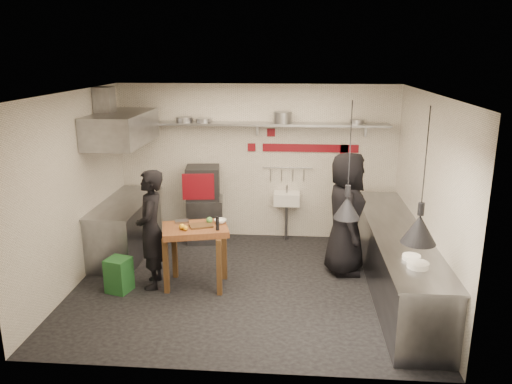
# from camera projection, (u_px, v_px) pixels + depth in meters

# --- Properties ---
(floor) EXTENTS (5.00, 5.00, 0.00)m
(floor) POSITION_uv_depth(u_px,v_px,m) (246.00, 285.00, 7.40)
(floor) COLOR black
(floor) RESTS_ON ground
(ceiling) EXTENTS (5.00, 5.00, 0.00)m
(ceiling) POSITION_uv_depth(u_px,v_px,m) (245.00, 93.00, 6.64)
(ceiling) COLOR beige
(ceiling) RESTS_ON floor
(wall_back) EXTENTS (5.00, 0.04, 2.80)m
(wall_back) POSITION_uv_depth(u_px,v_px,m) (257.00, 162.00, 9.03)
(wall_back) COLOR silver
(wall_back) RESTS_ON floor
(wall_front) EXTENTS (5.00, 0.04, 2.80)m
(wall_front) POSITION_uv_depth(u_px,v_px,m) (225.00, 251.00, 5.00)
(wall_front) COLOR silver
(wall_front) RESTS_ON floor
(wall_left) EXTENTS (0.04, 4.20, 2.80)m
(wall_left) POSITION_uv_depth(u_px,v_px,m) (74.00, 190.00, 7.21)
(wall_left) COLOR silver
(wall_left) RESTS_ON floor
(wall_right) EXTENTS (0.04, 4.20, 2.80)m
(wall_right) POSITION_uv_depth(u_px,v_px,m) (427.00, 198.00, 6.83)
(wall_right) COLOR silver
(wall_right) RESTS_ON floor
(red_band_horiz) EXTENTS (1.70, 0.02, 0.14)m
(red_band_horiz) POSITION_uv_depth(u_px,v_px,m) (310.00, 148.00, 8.87)
(red_band_horiz) COLOR maroon
(red_band_horiz) RESTS_ON wall_back
(red_band_vert) EXTENTS (0.14, 0.02, 1.10)m
(red_band_vert) POSITION_uv_depth(u_px,v_px,m) (343.00, 175.00, 8.95)
(red_band_vert) COLOR maroon
(red_band_vert) RESTS_ON wall_back
(red_tile_a) EXTENTS (0.14, 0.02, 0.14)m
(red_tile_a) POSITION_uv_depth(u_px,v_px,m) (271.00, 133.00, 8.85)
(red_tile_a) COLOR maroon
(red_tile_a) RESTS_ON wall_back
(red_tile_b) EXTENTS (0.14, 0.02, 0.14)m
(red_tile_b) POSITION_uv_depth(u_px,v_px,m) (252.00, 147.00, 8.95)
(red_tile_b) COLOR maroon
(red_tile_b) RESTS_ON wall_back
(back_shelf) EXTENTS (4.60, 0.34, 0.04)m
(back_shelf) POSITION_uv_depth(u_px,v_px,m) (256.00, 124.00, 8.67)
(back_shelf) COLOR slate
(back_shelf) RESTS_ON wall_back
(shelf_bracket_left) EXTENTS (0.04, 0.06, 0.24)m
(shelf_bracket_left) POSITION_uv_depth(u_px,v_px,m) (152.00, 127.00, 8.98)
(shelf_bracket_left) COLOR slate
(shelf_bracket_left) RESTS_ON wall_back
(shelf_bracket_mid) EXTENTS (0.04, 0.06, 0.24)m
(shelf_bracket_mid) POSITION_uv_depth(u_px,v_px,m) (257.00, 129.00, 8.84)
(shelf_bracket_mid) COLOR slate
(shelf_bracket_mid) RESTS_ON wall_back
(shelf_bracket_right) EXTENTS (0.04, 0.06, 0.24)m
(shelf_bracket_right) POSITION_uv_depth(u_px,v_px,m) (366.00, 130.00, 8.69)
(shelf_bracket_right) COLOR slate
(shelf_bracket_right) RESTS_ON wall_back
(pan_far_left) EXTENTS (0.32, 0.32, 0.09)m
(pan_far_left) POSITION_uv_depth(u_px,v_px,m) (185.00, 120.00, 8.75)
(pan_far_left) COLOR slate
(pan_far_left) RESTS_ON back_shelf
(pan_mid_left) EXTENTS (0.31, 0.31, 0.07)m
(pan_mid_left) POSITION_uv_depth(u_px,v_px,m) (204.00, 120.00, 8.72)
(pan_mid_left) COLOR slate
(pan_mid_left) RESTS_ON back_shelf
(stock_pot) EXTENTS (0.33, 0.33, 0.20)m
(stock_pot) POSITION_uv_depth(u_px,v_px,m) (283.00, 117.00, 8.60)
(stock_pot) COLOR slate
(stock_pot) RESTS_ON back_shelf
(pan_right) EXTENTS (0.29, 0.29, 0.08)m
(pan_right) POSITION_uv_depth(u_px,v_px,m) (357.00, 122.00, 8.52)
(pan_right) COLOR slate
(pan_right) RESTS_ON back_shelf
(oven_stand) EXTENTS (0.70, 0.65, 0.80)m
(oven_stand) POSITION_uv_depth(u_px,v_px,m) (205.00, 220.00, 9.04)
(oven_stand) COLOR slate
(oven_stand) RESTS_ON floor
(combi_oven) EXTENTS (0.64, 0.61, 0.58)m
(combi_oven) POSITION_uv_depth(u_px,v_px,m) (203.00, 183.00, 8.86)
(combi_oven) COLOR black
(combi_oven) RESTS_ON oven_stand
(oven_door) EXTENTS (0.55, 0.10, 0.46)m
(oven_door) POSITION_uv_depth(u_px,v_px,m) (198.00, 187.00, 8.60)
(oven_door) COLOR maroon
(oven_door) RESTS_ON combi_oven
(oven_glass) EXTENTS (0.38, 0.06, 0.34)m
(oven_glass) POSITION_uv_depth(u_px,v_px,m) (200.00, 187.00, 8.60)
(oven_glass) COLOR black
(oven_glass) RESTS_ON oven_door
(hand_sink) EXTENTS (0.46, 0.34, 0.22)m
(hand_sink) POSITION_uv_depth(u_px,v_px,m) (287.00, 199.00, 8.99)
(hand_sink) COLOR white
(hand_sink) RESTS_ON wall_back
(sink_tap) EXTENTS (0.03, 0.03, 0.14)m
(sink_tap) POSITION_uv_depth(u_px,v_px,m) (287.00, 189.00, 8.94)
(sink_tap) COLOR slate
(sink_tap) RESTS_ON hand_sink
(sink_drain) EXTENTS (0.06, 0.06, 0.66)m
(sink_drain) POSITION_uv_depth(u_px,v_px,m) (286.00, 222.00, 9.07)
(sink_drain) COLOR slate
(sink_drain) RESTS_ON floor
(utensil_rail) EXTENTS (0.90, 0.02, 0.02)m
(utensil_rail) POSITION_uv_depth(u_px,v_px,m) (287.00, 168.00, 8.98)
(utensil_rail) COLOR slate
(utensil_rail) RESTS_ON wall_back
(counter_right) EXTENTS (0.70, 3.80, 0.90)m
(counter_right) POSITION_uv_depth(u_px,v_px,m) (396.00, 261.00, 7.11)
(counter_right) COLOR slate
(counter_right) RESTS_ON floor
(counter_right_top) EXTENTS (0.76, 3.90, 0.03)m
(counter_right_top) POSITION_uv_depth(u_px,v_px,m) (398.00, 231.00, 6.99)
(counter_right_top) COLOR slate
(counter_right_top) RESTS_ON counter_right
(plate_stack) EXTENTS (0.30, 0.30, 0.07)m
(plate_stack) POSITION_uv_depth(u_px,v_px,m) (418.00, 265.00, 5.74)
(plate_stack) COLOR white
(plate_stack) RESTS_ON counter_right_top
(small_bowl_right) EXTENTS (0.22, 0.22, 0.05)m
(small_bowl_right) POSITION_uv_depth(u_px,v_px,m) (411.00, 257.00, 5.98)
(small_bowl_right) COLOR white
(small_bowl_right) RESTS_ON counter_right_top
(counter_left) EXTENTS (0.70, 1.90, 0.90)m
(counter_left) POSITION_uv_depth(u_px,v_px,m) (126.00, 228.00, 8.45)
(counter_left) COLOR slate
(counter_left) RESTS_ON floor
(counter_left_top) EXTENTS (0.76, 2.00, 0.03)m
(counter_left_top) POSITION_uv_depth(u_px,v_px,m) (124.00, 202.00, 8.32)
(counter_left_top) COLOR slate
(counter_left_top) RESTS_ON counter_left
(extractor_hood) EXTENTS (0.78, 1.60, 0.50)m
(extractor_hood) POSITION_uv_depth(u_px,v_px,m) (122.00, 128.00, 7.98)
(extractor_hood) COLOR slate
(extractor_hood) RESTS_ON ceiling
(hood_duct) EXTENTS (0.28, 0.28, 0.50)m
(hood_duct) POSITION_uv_depth(u_px,v_px,m) (104.00, 103.00, 7.89)
(hood_duct) COLOR slate
(hood_duct) RESTS_ON ceiling
(green_bin) EXTENTS (0.38, 0.38, 0.50)m
(green_bin) POSITION_uv_depth(u_px,v_px,m) (119.00, 275.00, 7.14)
(green_bin) COLOR #1F5926
(green_bin) RESTS_ON floor
(prep_table) EXTENTS (1.05, 0.85, 0.92)m
(prep_table) POSITION_uv_depth(u_px,v_px,m) (196.00, 256.00, 7.25)
(prep_table) COLOR brown
(prep_table) RESTS_ON floor
(cutting_board) EXTENTS (0.39, 0.33, 0.02)m
(cutting_board) POSITION_uv_depth(u_px,v_px,m) (201.00, 225.00, 7.14)
(cutting_board) COLOR #50341B
(cutting_board) RESTS_ON prep_table
(pepper_mill) EXTENTS (0.06, 0.06, 0.20)m
(pepper_mill) POSITION_uv_depth(u_px,v_px,m) (217.00, 223.00, 6.96)
(pepper_mill) COLOR black
(pepper_mill) RESTS_ON prep_table
(lemon_a) EXTENTS (0.11, 0.11, 0.08)m
(lemon_a) POSITION_uv_depth(u_px,v_px,m) (182.00, 227.00, 7.01)
(lemon_a) COLOR gold
(lemon_a) RESTS_ON prep_table
(lemon_b) EXTENTS (0.08, 0.08, 0.07)m
(lemon_b) POSITION_uv_depth(u_px,v_px,m) (185.00, 228.00, 6.96)
(lemon_b) COLOR gold
(lemon_b) RESTS_ON prep_table
(veg_ball) EXTENTS (0.13, 0.13, 0.10)m
(veg_ball) POSITION_uv_depth(u_px,v_px,m) (209.00, 220.00, 7.25)
(veg_ball) COLOR #4A8A3D
(veg_ball) RESTS_ON prep_table
(steel_tray) EXTENTS (0.23, 0.18, 0.03)m
(steel_tray) POSITION_uv_depth(u_px,v_px,m) (182.00, 221.00, 7.30)
(steel_tray) COLOR slate
(steel_tray) RESTS_ON prep_table
(bowl) EXTENTS (0.23, 0.23, 0.06)m
(bowl) POSITION_uv_depth(u_px,v_px,m) (220.00, 221.00, 7.27)
(bowl) COLOR white
(bowl) RESTS_ON prep_table
(heat_lamp_near) EXTENTS (0.39, 0.39, 1.41)m
(heat_lamp_near) POSITION_uv_depth(u_px,v_px,m) (349.00, 161.00, 5.85)
(heat_lamp_near) COLOR black
(heat_lamp_near) RESTS_ON ceiling
(heat_lamp_far) EXTENTS (0.39, 0.39, 1.50)m
(heat_lamp_far) POSITION_uv_depth(u_px,v_px,m) (424.00, 177.00, 5.29)
(heat_lamp_far) COLOR black
(heat_lamp_far) RESTS_ON ceiling
(chef_left) EXTENTS (0.50, 0.69, 1.75)m
(chef_left) POSITION_uv_depth(u_px,v_px,m) (151.00, 229.00, 7.15)
(chef_left) COLOR black
(chef_left) RESTS_ON floor
(chef_right) EXTENTS (0.61, 0.93, 1.90)m
(chef_right) POSITION_uv_depth(u_px,v_px,m) (346.00, 214.00, 7.60)
(chef_right) COLOR black
(chef_right) RESTS_ON floor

